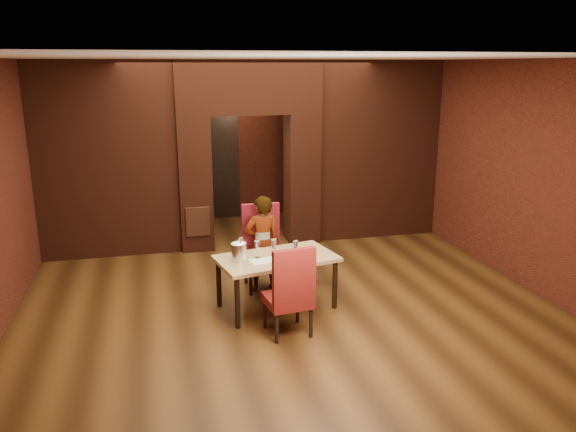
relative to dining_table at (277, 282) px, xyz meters
name	(u,v)px	position (x,y,z in m)	size (l,w,h in m)	color
floor	(275,284)	(0.15, 0.80, -0.35)	(8.00, 8.00, 0.00)	#4A2D12
ceiling	(274,58)	(0.15, 0.80, 2.85)	(7.00, 8.00, 0.04)	silver
wall_back	(232,141)	(0.15, 4.80, 1.25)	(7.00, 0.04, 3.20)	maroon
wall_front	(393,281)	(0.15, -3.20, 1.25)	(7.00, 0.04, 3.20)	maroon
wall_left	(1,190)	(-3.35, 0.80, 1.25)	(0.04, 8.00, 3.20)	maroon
wall_right	(496,166)	(3.65, 0.80, 1.25)	(0.04, 8.00, 3.20)	maroon
pillar_left	(195,183)	(-0.80, 2.80, 0.80)	(0.55, 0.55, 2.30)	maroon
pillar_right	(302,178)	(1.10, 2.80, 0.80)	(0.55, 0.55, 2.30)	maroon
lintel	(248,87)	(0.15, 2.80, 2.40)	(2.45, 0.55, 0.90)	maroon
wing_wall_left	(107,161)	(-2.21, 2.80, 1.25)	(2.27, 0.35, 3.20)	maroon
wing_wall_right	(377,150)	(2.52, 2.80, 1.25)	(2.27, 0.35, 3.20)	maroon
vent_panel	(198,222)	(-0.80, 2.50, 0.20)	(0.40, 0.03, 0.50)	#964A2B
rear_door	(214,168)	(-0.25, 4.74, 0.70)	(0.90, 0.08, 2.10)	black
rear_door_frame	(214,169)	(-0.25, 4.70, 0.70)	(1.02, 0.04, 2.22)	black
dining_table	(277,282)	(0.00, 0.00, 0.00)	(1.51, 0.85, 0.71)	tan
chair_far	(264,248)	(-0.03, 0.70, 0.24)	(0.54, 0.54, 1.20)	maroon
chair_near	(288,289)	(-0.03, -0.74, 0.21)	(0.51, 0.51, 1.12)	maroon
person_seated	(262,244)	(-0.06, 0.64, 0.34)	(0.50, 0.33, 1.38)	silver
wine_glass_a	(258,250)	(-0.25, 0.01, 0.47)	(0.09, 0.09, 0.23)	white
wine_glass_b	(274,248)	(-0.03, 0.03, 0.47)	(0.09, 0.09, 0.22)	white
wine_glass_c	(296,248)	(0.26, 0.00, 0.45)	(0.08, 0.08, 0.19)	white
tasting_sheet	(263,261)	(-0.20, -0.11, 0.36)	(0.33, 0.24, 0.00)	white
wine_bucket	(239,252)	(-0.50, -0.05, 0.47)	(0.19, 0.19, 0.23)	silver
water_bottle	(241,247)	(-0.45, 0.09, 0.49)	(0.06, 0.06, 0.27)	white
potted_plant	(310,268)	(0.67, 0.77, -0.14)	(0.39, 0.34, 0.43)	#2B671F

